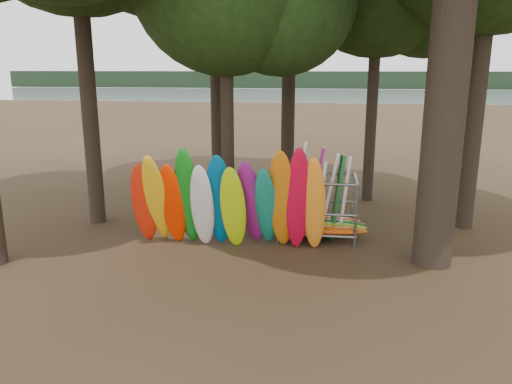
# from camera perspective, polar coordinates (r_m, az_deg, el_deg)

# --- Properties ---
(ground) EXTENTS (120.00, 120.00, 0.00)m
(ground) POSITION_cam_1_polar(r_m,az_deg,el_deg) (13.92, 1.37, -7.18)
(ground) COLOR #47331E
(ground) RESTS_ON ground
(lake) EXTENTS (160.00, 160.00, 0.00)m
(lake) POSITION_cam_1_polar(r_m,az_deg,el_deg) (73.07, 7.20, 10.05)
(lake) COLOR gray
(lake) RESTS_ON ground
(far_shore) EXTENTS (160.00, 4.00, 4.00)m
(far_shore) POSITION_cam_1_polar(r_m,az_deg,el_deg) (122.92, 7.79, 12.58)
(far_shore) COLOR black
(far_shore) RESTS_ON ground
(kayak_row) EXTENTS (5.63, 1.98, 3.16)m
(kayak_row) POSITION_cam_1_polar(r_m,az_deg,el_deg) (13.97, -3.31, -1.22)
(kayak_row) COLOR red
(kayak_row) RESTS_ON ground
(storage_rack) EXTENTS (3.02, 1.56, 2.88)m
(storage_rack) POSITION_cam_1_polar(r_m,az_deg,el_deg) (15.17, 6.99, -1.90)
(storage_rack) COLOR slate
(storage_rack) RESTS_ON ground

